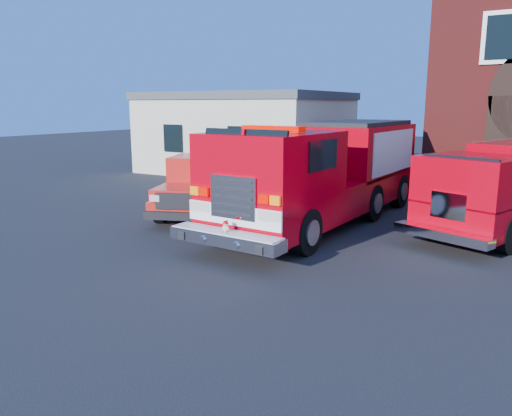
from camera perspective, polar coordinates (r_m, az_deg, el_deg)
The scene contains 4 objects.
ground at distance 13.10m, azimuth 2.69°, elevation -4.65°, with size 100.00×100.00×0.00m, color black.
side_building at distance 28.37m, azimuth -1.02°, elevation 8.72°, with size 10.20×8.20×4.35m.
fire_engine at distance 15.83m, azimuth 7.89°, elevation 4.16°, with size 3.41×10.40×3.16m.
pickup_truck at distance 17.54m, azimuth -5.79°, elevation 2.64°, with size 4.27×6.45×1.99m.
Camera 1 is at (5.88, -11.11, 3.69)m, focal length 35.00 mm.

